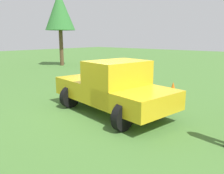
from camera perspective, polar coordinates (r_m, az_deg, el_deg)
ground_plane at (r=7.92m, az=-1.39°, el=-6.70°), size 80.00×80.00×0.00m
pickup_truck at (r=7.78m, az=0.55°, el=0.21°), size 2.87×4.75×1.83m
tree_side at (r=22.05m, az=-12.95°, el=17.94°), size 2.67×2.67×6.60m
traffic_cone at (r=11.04m, az=14.99°, el=-0.17°), size 0.32×0.32×0.55m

